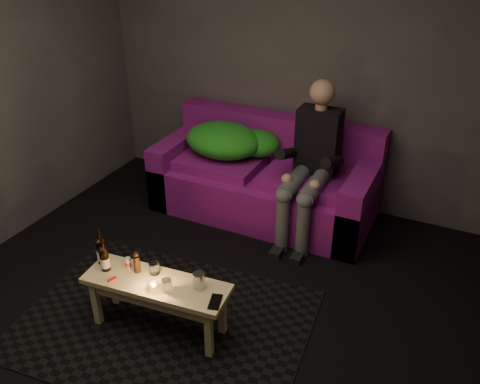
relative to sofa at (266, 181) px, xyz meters
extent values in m
plane|color=black|center=(0.13, -1.82, -0.32)|extent=(4.50, 4.50, 0.00)
plane|color=#444245|center=(0.13, 0.43, 0.98)|extent=(4.00, 0.00, 4.00)
cube|color=black|center=(-0.02, -1.77, -0.31)|extent=(2.14, 1.64, 0.01)
cube|color=#781070|center=(0.00, -0.05, -0.10)|extent=(2.05, 0.92, 0.43)
cube|color=#781070|center=(0.00, 0.30, 0.34)|extent=(2.05, 0.23, 0.45)
cube|color=#781070|center=(-0.92, -0.05, 0.00)|extent=(0.21, 0.92, 0.64)
cube|color=#781070|center=(0.92, -0.05, 0.00)|extent=(0.21, 0.92, 0.64)
cube|color=#781070|center=(-0.43, -0.10, 0.15)|extent=(0.77, 0.62, 0.10)
cube|color=#781070|center=(0.43, -0.10, 0.15)|extent=(0.77, 0.62, 0.10)
ellipsoid|color=#217916|center=(-0.43, -0.05, 0.36)|extent=(0.74, 0.57, 0.31)
ellipsoid|color=#217916|center=(-0.14, 0.09, 0.33)|extent=(0.45, 0.37, 0.25)
ellipsoid|color=#217916|center=(-0.65, 0.07, 0.29)|extent=(0.33, 0.27, 0.16)
cube|color=black|center=(0.48, 0.00, 0.51)|extent=(0.37, 0.23, 0.56)
sphere|color=tan|center=(0.48, 0.00, 0.94)|extent=(0.22, 0.22, 0.22)
cylinder|color=#555A61|center=(0.39, -0.32, 0.22)|extent=(0.14, 0.51, 0.14)
cylinder|color=#555A61|center=(0.58, -0.32, 0.22)|extent=(0.14, 0.51, 0.14)
cylinder|color=#555A61|center=(0.39, -0.56, -0.06)|extent=(0.11, 0.11, 0.52)
cylinder|color=#555A61|center=(0.58, -0.56, -0.06)|extent=(0.11, 0.11, 0.52)
cube|color=black|center=(0.39, -0.62, -0.29)|extent=(0.09, 0.23, 0.06)
cube|color=black|center=(0.58, -0.62, -0.29)|extent=(0.09, 0.23, 0.06)
cube|color=tan|center=(-0.02, -1.82, 0.07)|extent=(1.03, 0.41, 0.04)
cube|color=tan|center=(-0.02, -1.82, 0.01)|extent=(0.90, 0.33, 0.09)
cube|color=tan|center=(-0.44, -1.97, -0.13)|extent=(0.05, 0.05, 0.38)
cube|color=tan|center=(-0.46, -1.75, -0.13)|extent=(0.05, 0.05, 0.38)
cube|color=tan|center=(0.41, -1.90, -0.13)|extent=(0.05, 0.05, 0.38)
cube|color=tan|center=(0.39, -1.67, -0.13)|extent=(0.05, 0.05, 0.38)
cylinder|color=black|center=(-0.48, -1.80, 0.18)|extent=(0.07, 0.07, 0.18)
cylinder|color=white|center=(-0.48, -1.80, 0.16)|extent=(0.07, 0.07, 0.08)
cone|color=black|center=(-0.48, -1.80, 0.29)|extent=(0.07, 0.07, 0.03)
cylinder|color=black|center=(-0.48, -1.80, 0.32)|extent=(0.03, 0.03, 0.09)
cylinder|color=black|center=(-0.41, -1.86, 0.18)|extent=(0.06, 0.06, 0.18)
cylinder|color=white|center=(-0.41, -1.86, 0.15)|extent=(0.07, 0.07, 0.07)
cone|color=black|center=(-0.41, -1.86, 0.28)|extent=(0.06, 0.06, 0.03)
cylinder|color=black|center=(-0.41, -1.86, 0.31)|extent=(0.02, 0.02, 0.08)
cylinder|color=silver|center=(-0.28, -1.77, 0.13)|extent=(0.04, 0.04, 0.08)
cylinder|color=black|center=(-0.20, -1.78, 0.16)|extent=(0.06, 0.06, 0.13)
cylinder|color=white|center=(-0.08, -1.75, 0.14)|extent=(0.09, 0.09, 0.09)
cylinder|color=white|center=(0.00, -1.89, 0.11)|extent=(0.06, 0.06, 0.04)
sphere|color=orange|center=(0.00, -1.89, 0.12)|extent=(0.02, 0.02, 0.02)
cylinder|color=white|center=(0.09, -1.86, 0.13)|extent=(0.08, 0.08, 0.08)
cylinder|color=silver|center=(0.27, -1.74, 0.15)|extent=(0.10, 0.10, 0.11)
cube|color=black|center=(0.43, -1.83, 0.10)|extent=(0.11, 0.16, 0.01)
cube|color=red|center=(-0.30, -1.93, 0.10)|extent=(0.04, 0.07, 0.01)
camera|label=1|loc=(1.65, -3.99, 2.27)|focal=38.00mm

